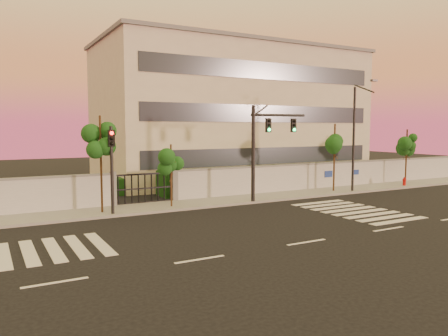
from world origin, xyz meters
The scene contains 14 objects.
ground centered at (0.00, 0.00, 0.00)m, with size 120.00×120.00×0.00m, color black.
sidewalk centered at (0.00, 10.50, 0.07)m, with size 60.00×3.00×0.15m, color gray.
perimeter_wall centered at (0.10, 12.00, 1.07)m, with size 60.00×0.36×2.20m.
hedge_row centered at (1.17, 14.74, 0.82)m, with size 41.00×4.25×1.80m.
institutional_building centered at (9.00, 21.99, 6.16)m, with size 24.40×12.40×12.25m.
road_markings centered at (-1.58, 3.76, 0.01)m, with size 57.00×7.62×0.02m.
street_tree_c centered at (-6.10, 10.16, 4.04)m, with size 1.43×1.13×5.49m.
street_tree_d centered at (-2.04, 9.99, 2.84)m, with size 1.31×1.04×3.85m.
street_tree_e centered at (11.06, 10.22, 3.77)m, with size 1.59×1.27×5.13m.
street_tree_f centered at (19.28, 10.42, 3.47)m, with size 1.52×1.21×4.71m.
traffic_signal_main centered at (3.99, 9.14, 3.95)m, with size 3.94×0.76×6.25m.
traffic_signal_secondary centered at (-5.72, 9.40, 3.12)m, with size 0.38×0.36×4.92m.
streetlight_east centered at (12.24, 9.33, 4.42)m, with size 0.49×1.97×8.18m.
fire_hydrant centered at (18.18, 9.65, 0.41)m, with size 0.33×0.31×0.83m.
Camera 1 is at (-11.79, -14.09, 4.80)m, focal length 35.00 mm.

